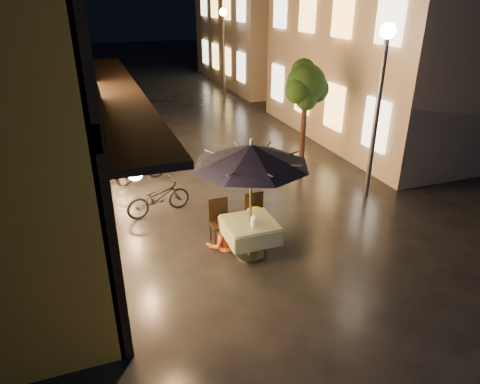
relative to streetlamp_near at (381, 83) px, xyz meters
name	(u,v)px	position (x,y,z in m)	size (l,w,h in m)	color
ground	(297,258)	(-3.00, -2.00, -2.92)	(90.00, 90.00, 0.00)	black
east_building_near	(411,38)	(4.49, 4.50, 0.49)	(7.30, 9.30, 6.80)	#9E9280
east_building_far	(276,16)	(4.49, 16.00, 0.74)	(7.30, 10.30, 7.30)	#9E9280
street_tree	(306,86)	(-0.59, 2.51, -0.50)	(1.43, 1.20, 3.15)	black
streetlamp_near	(381,83)	(0.00, 0.00, 0.00)	(0.36, 0.36, 4.23)	#59595E
streetlamp_far	(223,38)	(0.00, 12.00, 0.00)	(0.36, 0.36, 4.23)	#59595E
cafe_table	(250,230)	(-3.85, -1.60, -2.33)	(0.99, 0.99, 0.78)	#59595E
patio_umbrella	(251,155)	(-3.85, -1.60, -0.77)	(2.20, 2.20, 2.46)	#59595E
cafe_chair_left	(220,219)	(-4.25, -0.86, -2.38)	(0.42, 0.42, 0.97)	black
cafe_chair_right	(255,213)	(-3.45, -0.86, -2.38)	(0.42, 0.42, 0.97)	black
table_lantern	(254,220)	(-3.85, -1.80, -2.00)	(0.16, 0.16, 0.25)	white
person_orange	(222,215)	(-4.26, -1.07, -2.19)	(0.70, 0.55, 1.45)	#E35E30
person_yellow	(255,209)	(-3.52, -1.02, -2.19)	(0.94, 0.54, 1.46)	#FFCE00
bicycle_0	(158,198)	(-5.24, 0.86, -2.50)	(0.55, 1.58, 0.83)	black
bicycle_1	(140,166)	(-5.38, 2.94, -2.44)	(0.45, 1.61, 0.96)	black
bicycle_2	(138,162)	(-5.38, 3.35, -2.47)	(0.60, 1.71, 0.90)	black
bicycle_3	(125,149)	(-5.63, 4.49, -2.43)	(0.45, 1.61, 0.97)	black
bicycle_4	(123,139)	(-5.54, 5.62, -2.45)	(0.63, 1.80, 0.94)	black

